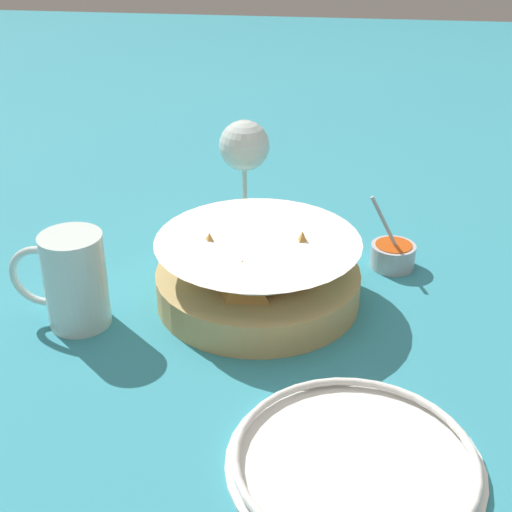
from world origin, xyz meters
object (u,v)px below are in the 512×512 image
(food_basket, at_px, (256,274))
(sauce_cup, at_px, (393,254))
(beer_mug, at_px, (74,283))
(side_plate, at_px, (355,460))
(wine_glass, at_px, (244,150))

(food_basket, bearing_deg, sauce_cup, -147.59)
(sauce_cup, relative_size, beer_mug, 0.88)
(beer_mug, xyz_separation_m, side_plate, (-0.33, 0.19, -0.05))
(beer_mug, height_order, side_plate, beer_mug)
(sauce_cup, xyz_separation_m, wine_glass, (0.22, -0.11, 0.10))
(food_basket, distance_m, beer_mug, 0.22)
(food_basket, height_order, beer_mug, beer_mug)
(wine_glass, relative_size, side_plate, 0.68)
(food_basket, relative_size, beer_mug, 2.16)
(beer_mug, relative_size, side_plate, 0.50)
(beer_mug, distance_m, side_plate, 0.38)
(wine_glass, relative_size, beer_mug, 1.37)
(sauce_cup, height_order, wine_glass, wine_glass)
(food_basket, bearing_deg, wine_glass, -78.22)
(food_basket, distance_m, side_plate, 0.30)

